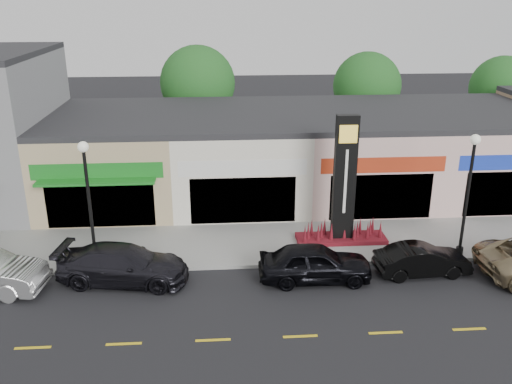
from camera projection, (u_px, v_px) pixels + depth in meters
The scene contains 16 objects.
ground at pixel (289, 291), 21.45m from camera, with size 120.00×120.00×0.00m, color black.
sidewalk at pixel (277, 242), 25.49m from camera, with size 52.00×4.30×0.15m, color gray.
curb at pixel (283, 265), 23.39m from camera, with size 52.00×0.20×0.15m, color gray.
shop_beige at pixel (116, 156), 30.78m from camera, with size 7.00×10.85×4.80m.
shop_cream at pixel (239, 154), 31.26m from camera, with size 7.00×10.01×4.80m.
shop_pink_w at pixel (358, 151), 31.72m from camera, with size 7.00×10.01×4.80m.
shop_pink_e at pixel (474, 149), 32.19m from camera, with size 7.00×10.01×4.80m.
tree_rear_west at pixel (198, 83), 37.63m from camera, with size 5.20×5.20×7.83m.
tree_rear_mid at pixel (367, 86), 38.54m from camera, with size 4.80×4.80×7.29m.
tree_rear_east at pixel (502, 88), 39.30m from camera, with size 4.60×4.60×6.94m.
lamp_west_near at pixel (88, 192), 22.05m from camera, with size 0.44×0.44×5.47m.
lamp_east_near at pixel (469, 183), 23.12m from camera, with size 0.44×0.44×5.47m.
pylon_sign at pixel (343, 198), 24.79m from camera, with size 4.20×1.30×6.00m.
car_dark_sedan at pixel (123, 264), 21.95m from camera, with size 5.29×2.15×1.54m, color black.
car_black_sedan at pixel (315, 263), 22.06m from camera, with size 4.59×1.85×1.56m, color black.
car_black_conv at pixel (422, 260), 22.57m from camera, with size 3.93×1.37×1.29m, color black.
Camera 1 is at (-2.64, -18.62, 11.12)m, focal length 38.00 mm.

